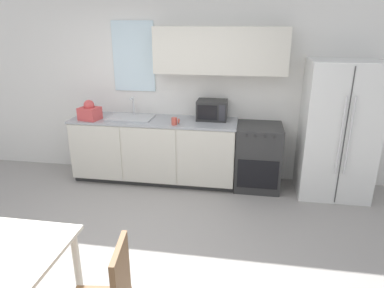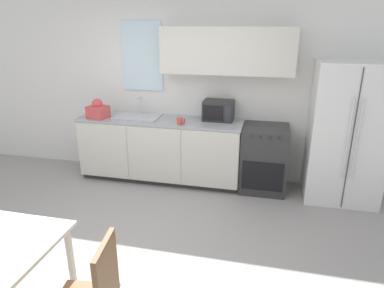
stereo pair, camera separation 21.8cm
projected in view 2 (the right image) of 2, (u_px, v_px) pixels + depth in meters
ground_plane at (134, 253)px, 3.51m from camera, size 12.00×12.00×0.00m
wall_back at (190, 81)px, 4.95m from camera, size 12.00×0.38×2.70m
kitchen_counter at (161, 149)px, 5.06m from camera, size 2.37×0.65×0.94m
oven_range at (264, 158)px, 4.76m from camera, size 0.62×0.63×0.91m
refrigerator at (346, 133)px, 4.36m from camera, size 0.91×0.72×1.80m
kitchen_sink at (138, 116)px, 4.98m from camera, size 0.64×0.42×0.28m
microwave at (218, 110)px, 4.80m from camera, size 0.42×0.32×0.28m
coffee_mug at (180, 121)px, 4.61m from camera, size 0.11×0.08×0.10m
grocery_bag_0 at (98, 110)px, 4.91m from camera, size 0.31×0.28×0.28m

